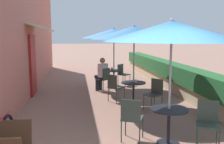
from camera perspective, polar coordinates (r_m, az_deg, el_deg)
The scene contains 17 objects.
cafe_facade_wall at distance 9.62m, azimuth -18.29°, elevation 8.10°, with size 0.98×13.83×4.20m.
planter_hedge at distance 10.29m, azimuth 12.59°, elevation -0.37°, with size 0.60×12.83×1.01m.
patio_table_near at distance 4.92m, azimuth 12.84°, elevation -10.50°, with size 0.72×0.72×0.71m.
patio_umbrella_near at distance 4.66m, azimuth 13.51°, elevation 9.06°, with size 2.49×2.49×2.37m.
cafe_chair_near_left at distance 4.93m, azimuth 4.52°, elevation -10.00°, with size 0.53×0.53×0.87m.
cafe_chair_near_right at distance 5.00m, azimuth 21.07°, elevation -10.28°, with size 0.53×0.53×0.87m.
patio_table_mid at distance 7.38m, azimuth 4.92°, elevation -3.96°, with size 0.72×0.72×0.71m.
patio_umbrella_mid at distance 7.21m, azimuth 5.09°, elevation 8.94°, with size 2.49×2.49×2.37m.
cafe_chair_mid_left at distance 7.78m, azimuth 0.60°, elevation -3.12°, with size 0.56×0.56×0.87m.
cafe_chair_mid_right at distance 7.02m, azimuth 9.72°, elevation -4.51°, with size 0.56×0.56×0.87m.
coffee_cup_mid at distance 7.28m, azimuth 5.45°, elevation -2.09°, with size 0.07×0.07×0.09m.
patio_table_far at distance 9.83m, azimuth 0.43°, elevation -0.83°, with size 0.72×0.72×0.71m.
patio_umbrella_far at distance 9.70m, azimuth 0.44°, elevation 8.83°, with size 2.49×2.49×2.37m.
cafe_chair_far_left at distance 9.24m, azimuth -1.82°, elevation -1.28°, with size 0.57×0.57×0.87m.
seated_patron_far_left at distance 9.28m, azimuth -2.35°, elevation -0.17°, with size 0.51×0.51×1.25m.
cafe_chair_far_right at distance 10.43m, azimuth 2.43°, elevation -0.17°, with size 0.57×0.57×0.87m.
coffee_cup_far at distance 9.94m, azimuth -0.03°, elevation 0.77°, with size 0.07×0.07×0.09m.
Camera 1 is at (-0.87, -2.70, 2.07)m, focal length 40.00 mm.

